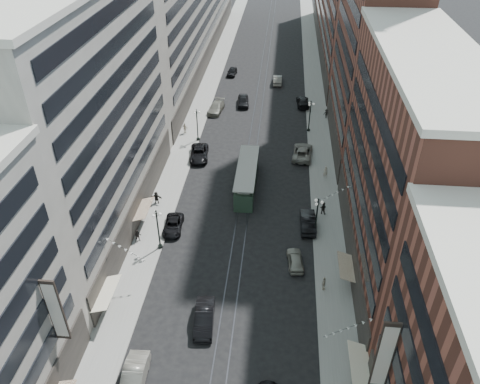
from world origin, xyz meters
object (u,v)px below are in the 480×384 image
(pedestrian_2, at_px, (138,236))
(lamppost_se_mid, at_px, (310,115))
(car_5, at_px, (204,318))
(pedestrian_8, at_px, (325,172))
(streetcar, at_px, (247,178))
(car_2, at_px, (173,225))
(pedestrian_6, at_px, (185,128))
(car_8, at_px, (216,108))
(pedestrian_7, at_px, (323,208))
(car_10, at_px, (308,221))
(car_13, at_px, (243,101))
(lamppost_se_far, at_px, (317,216))
(car_14, at_px, (278,80))
(pedestrian_5, at_px, (156,198))
(lamppost_sw_mid, at_px, (197,124))
(pedestrian_4, at_px, (324,284))
(car_4, at_px, (295,260))
(car_12, at_px, (303,102))
(lamppost_sw_far, at_px, (158,228))
(car_11, at_px, (302,152))
(car_7, at_px, (199,153))
(car_9, at_px, (232,72))
(pedestrian_9, at_px, (326,114))
(car_1, at_px, (134,378))

(pedestrian_2, bearing_deg, lamppost_se_mid, 39.86)
(car_5, bearing_deg, pedestrian_8, 59.89)
(streetcar, height_order, car_5, streetcar)
(car_2, bearing_deg, pedestrian_6, 94.23)
(car_5, relative_size, car_8, 0.91)
(car_8, xyz_separation_m, pedestrian_7, (18.13, -29.90, 0.19))
(car_10, relative_size, car_13, 1.02)
(car_2, xyz_separation_m, pedestrian_8, (19.61, 13.83, 0.39))
(lamppost_se_far, height_order, car_5, lamppost_se_far)
(car_14, bearing_deg, streetcar, 84.61)
(car_10, height_order, pedestrian_5, pedestrian_5)
(lamppost_sw_mid, height_order, car_2, lamppost_sw_mid)
(lamppost_se_mid, bearing_deg, pedestrian_7, -87.05)
(pedestrian_4, distance_m, car_10, 10.80)
(car_4, distance_m, pedestrian_8, 19.29)
(car_13, bearing_deg, car_12, -0.75)
(lamppost_sw_far, height_order, car_4, lamppost_sw_far)
(car_11, bearing_deg, car_10, 96.54)
(car_5, xyz_separation_m, car_7, (-5.86, 32.04, -0.05))
(car_12, height_order, pedestrian_7, pedestrian_7)
(car_8, bearing_deg, streetcar, -65.91)
(car_12, xyz_separation_m, car_13, (-11.37, -0.84, 0.08))
(car_11, bearing_deg, streetcar, 54.78)
(car_2, distance_m, pedestrian_2, 4.62)
(car_9, distance_m, car_14, 10.91)
(car_8, bearing_deg, pedestrian_5, -91.19)
(pedestrian_7, bearing_deg, pedestrian_8, -80.07)
(lamppost_se_far, relative_size, pedestrian_8, 3.05)
(car_4, relative_size, car_7, 0.72)
(car_5, distance_m, pedestrian_9, 50.23)
(car_4, xyz_separation_m, pedestrian_2, (-18.90, 2.19, 0.26))
(lamppost_se_far, height_order, lamppost_se_mid, same)
(pedestrian_5, relative_size, pedestrian_6, 0.94)
(streetcar, height_order, pedestrian_8, streetcar)
(pedestrian_5, bearing_deg, car_13, 76.86)
(lamppost_se_far, distance_m, car_8, 38.44)
(car_4, bearing_deg, car_10, -109.30)
(car_13, bearing_deg, pedestrian_2, -107.52)
(car_7, height_order, car_10, car_10)
(lamppost_sw_far, distance_m, car_13, 42.39)
(lamppost_sw_far, xyz_separation_m, car_11, (17.20, 23.31, -2.23))
(car_12, bearing_deg, pedestrian_2, 59.83)
(lamppost_se_mid, relative_size, car_2, 1.15)
(car_8, distance_m, car_14, 18.50)
(car_1, height_order, pedestrian_5, pedestrian_5)
(pedestrian_2, distance_m, car_11, 30.11)
(car_4, xyz_separation_m, car_9, (-13.60, 58.80, 0.04))
(streetcar, bearing_deg, car_4, -65.94)
(car_7, bearing_deg, pedestrian_8, -17.67)
(lamppost_sw_mid, relative_size, pedestrian_5, 3.16)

